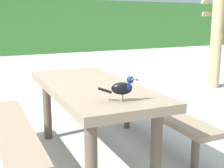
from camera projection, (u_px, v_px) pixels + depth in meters
ground_plane at (71, 155)px, 3.03m from camera, size 60.00×60.00×0.00m
picnic_table_foreground at (91, 103)px, 2.82m from camera, size 1.78×1.84×0.74m
bird_grackle at (123, 87)px, 2.17m from camera, size 0.27×0.16×0.18m
stalk_post_right_side at (217, 33)px, 5.81m from camera, size 0.66×0.70×2.08m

